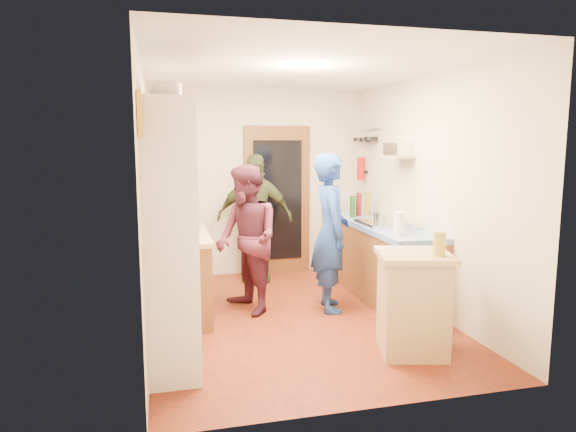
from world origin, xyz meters
name	(u,v)px	position (x,y,z in m)	size (l,w,h in m)	color
floor	(295,318)	(0.00, 0.00, -0.01)	(3.00, 4.00, 0.02)	maroon
ceiling	(296,68)	(0.00, 0.00, 2.61)	(3.00, 4.00, 0.02)	silver
wall_back	(259,183)	(0.00, 2.01, 1.30)	(3.00, 0.02, 2.60)	beige
wall_front	(372,228)	(0.00, -2.01, 1.30)	(3.00, 0.02, 2.60)	beige
wall_left	(146,201)	(-1.51, 0.00, 1.30)	(0.02, 4.00, 2.60)	beige
wall_right	(426,194)	(1.51, 0.00, 1.30)	(0.02, 4.00, 2.60)	beige
door_frame	(277,200)	(0.25, 1.97, 1.05)	(0.95, 0.06, 2.10)	brown
door_glass	(278,200)	(0.25, 1.94, 1.05)	(0.70, 0.02, 1.70)	black
hutch_body	(170,234)	(-1.30, -0.80, 1.10)	(0.40, 1.20, 2.20)	silver
hutch_top_shelf	(166,103)	(-1.30, -0.80, 2.18)	(0.40, 1.14, 0.04)	silver
plate_stack	(166,90)	(-1.30, -1.14, 2.25)	(0.24, 0.24, 0.10)	white
orange_pot_a	(165,92)	(-1.30, -0.69, 2.28)	(0.19, 0.19, 0.16)	orange
orange_pot_b	(165,95)	(-1.30, -0.43, 2.27)	(0.16, 0.16, 0.15)	orange
left_counter_base	(179,275)	(-1.20, 0.45, 0.42)	(0.60, 1.40, 0.85)	brown
left_counter_top	(178,235)	(-1.20, 0.45, 0.88)	(0.64, 1.44, 0.05)	tan
toaster	(184,232)	(-1.15, -0.03, 0.99)	(0.23, 0.15, 0.17)	white
kettle	(173,227)	(-1.25, 0.36, 0.98)	(0.14, 0.14, 0.16)	white
orange_bowl	(185,227)	(-1.12, 0.52, 0.95)	(0.22, 0.22, 0.10)	orange
chopping_board	(178,225)	(-1.18, 0.93, 0.91)	(0.30, 0.22, 0.03)	tan
right_counter_base	(380,262)	(1.20, 0.50, 0.42)	(0.60, 2.20, 0.84)	brown
right_counter_top	(381,226)	(1.20, 0.50, 0.87)	(0.62, 2.22, 0.06)	#0444BF
hob	(385,223)	(1.20, 0.40, 0.92)	(0.55, 0.58, 0.04)	silver
pot_on_hob	(381,217)	(1.15, 0.39, 1.00)	(0.18, 0.18, 0.12)	silver
bottle_a	(353,207)	(1.05, 1.06, 1.04)	(0.07, 0.07, 0.28)	#143F14
bottle_b	(359,204)	(1.18, 1.18, 1.05)	(0.08, 0.08, 0.31)	#591419
bottle_c	(368,204)	(1.31, 1.18, 1.06)	(0.08, 0.08, 0.32)	olive
paper_towel	(399,224)	(1.05, -0.28, 1.02)	(0.11, 0.11, 0.25)	white
mixing_bowl	(408,226)	(1.30, 0.01, 0.94)	(0.23, 0.23, 0.09)	silver
island_base	(413,306)	(0.77, -1.16, 0.43)	(0.55, 0.55, 0.86)	tan
island_top	(414,255)	(0.77, -1.16, 0.89)	(0.62, 0.62, 0.05)	tan
cutting_board	(408,253)	(0.74, -1.10, 0.90)	(0.35, 0.28, 0.02)	white
oil_jar	(440,244)	(0.92, -1.32, 1.02)	(0.11, 0.11, 0.21)	#AD9E2D
pan_rail	(370,129)	(1.46, 1.52, 2.05)	(0.02, 0.02, 0.65)	silver
pan_hang_a	(370,139)	(1.40, 1.35, 1.92)	(0.18, 0.18, 0.05)	black
pan_hang_b	(365,140)	(1.40, 1.55, 1.90)	(0.16, 0.16, 0.05)	black
pan_hang_c	(359,140)	(1.40, 1.75, 1.91)	(0.17, 0.17, 0.05)	black
wall_shelf	(398,157)	(1.37, 0.45, 1.70)	(0.26, 0.42, 0.03)	tan
radio	(398,149)	(1.37, 0.45, 1.79)	(0.22, 0.30, 0.15)	silver
ext_bracket	(365,172)	(1.47, 1.70, 1.45)	(0.06, 0.10, 0.04)	black
fire_extinguisher	(361,169)	(1.41, 1.70, 1.50)	(0.11, 0.11, 0.32)	red
picture_frame	(140,114)	(-1.48, -1.55, 2.05)	(0.03, 0.25, 0.30)	gold
person_hob	(334,233)	(0.48, 0.14, 0.88)	(0.64, 0.42, 1.75)	navy
person_left	(248,239)	(-0.45, 0.34, 0.82)	(0.80, 0.62, 1.64)	#4A1C2C
person_back	(256,218)	(-0.14, 1.59, 0.86)	(1.01, 0.42, 1.72)	#384023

